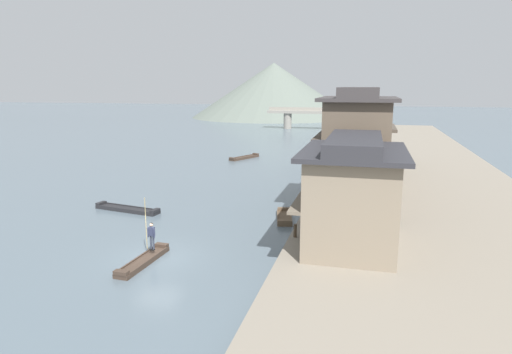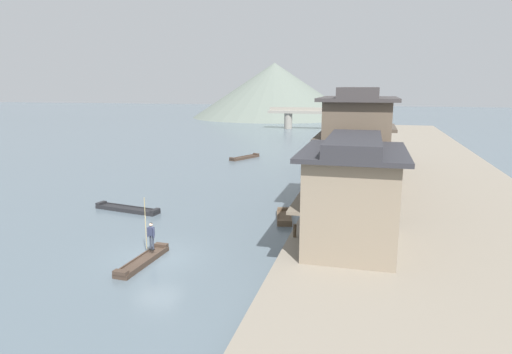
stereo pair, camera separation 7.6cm
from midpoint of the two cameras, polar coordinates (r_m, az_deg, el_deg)
name	(u,v)px [view 2 (the right image)]	position (r m, az deg, el deg)	size (l,w,h in m)	color
ground_plane	(157,257)	(26.18, -12.59, -10.08)	(400.00, 400.00, 0.00)	slate
riverbank_right	(411,169)	(52.54, 19.39, 0.94)	(18.00, 110.00, 0.74)	gray
boat_foreground_poled	(143,261)	(25.45, -14.33, -10.46)	(1.08, 4.49, 0.43)	#423328
boatman_person	(151,233)	(25.82, -13.33, -7.02)	(0.57, 0.31, 3.04)	black
boat_moored_nearest	(127,209)	(35.95, -16.21, -4.01)	(5.69, 1.90, 0.43)	#232326
boat_moored_second	(319,162)	(56.04, 8.14, 1.90)	(2.15, 5.22, 0.47)	#232326
boat_moored_third	(284,217)	(32.47, 3.72, -5.22)	(1.78, 3.68, 0.43)	brown
boat_moored_far	(245,158)	(59.16, -1.44, 2.52)	(3.03, 5.03, 0.45)	#423328
boat_midriver_drifting	(328,148)	(68.92, 9.33, 3.78)	(2.23, 5.77, 0.78)	brown
house_waterfront_nearest	(352,193)	(25.14, 12.36, -2.02)	(5.86, 8.00, 6.14)	gray
house_waterfront_second	(356,149)	(33.09, 12.88, 3.52)	(5.64, 7.40, 8.74)	brown
house_waterfront_tall	(360,154)	(39.74, 13.33, 2.95)	(5.93, 6.19, 6.14)	#75604C
house_waterfront_narrow	(358,144)	(46.02, 13.11, 4.11)	(5.24, 7.21, 6.14)	#75604C
house_waterfront_far	(362,136)	(53.50, 13.56, 5.12)	(5.62, 7.17, 6.14)	brown
mooring_post_dock_near	(295,231)	(26.52, 5.10, -6.92)	(0.20, 0.20, 0.79)	#473828
mooring_post_dock_mid	(315,192)	(35.60, 7.67, -1.99)	(0.20, 0.20, 0.96)	#473828
mooring_post_dock_far	(325,174)	(43.22, 8.95, 0.43)	(0.20, 0.20, 0.99)	#473828
stone_bridge	(318,115)	(100.16, 8.09, 7.87)	(22.68, 2.40, 4.79)	gray
hill_far_west	(274,90)	(139.35, 2.41, 11.15)	(50.63, 50.63, 16.48)	slate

